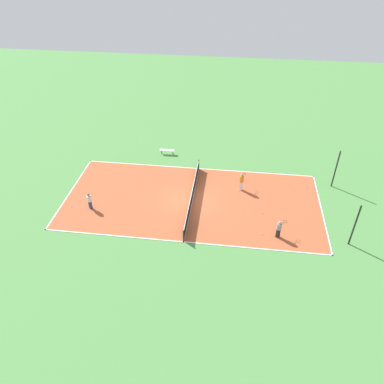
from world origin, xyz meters
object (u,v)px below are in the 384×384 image
Objects in this scene: tennis_net at (192,196)px; player_far_white at (89,200)px; tennis_ball_far_baseline at (262,213)px; tennis_ball_left_sideline at (262,234)px; bench at (167,151)px; player_baseline_gray at (279,228)px; player_center_orange at (242,180)px; fence_post_back_left at (336,169)px; fence_post_back_right at (355,226)px.

player_far_white is (2.04, -7.99, 0.31)m from tennis_net.
player_far_white is 21.38× the size of tennis_ball_far_baseline.
tennis_ball_far_baseline is (-2.48, 0.10, 0.00)m from tennis_ball_left_sideline.
bench is 14.85m from player_baseline_gray.
tennis_net is 4.51m from player_center_orange.
bench is at bearing 105.06° from player_far_white.
fence_post_back_left is (-4.55, 6.10, 1.70)m from tennis_ball_far_baseline.
fence_post_back_left is 7.25m from fence_post_back_right.
tennis_net reaches higher than tennis_ball_left_sideline.
player_center_orange is (-2.06, 3.98, 0.46)m from tennis_net.
player_center_orange is at bearing -163.00° from tennis_ball_left_sideline.
player_far_white is 21.38× the size of tennis_ball_left_sideline.
bench is at bearing -103.31° from fence_post_back_left.
fence_post_back_right is (5.69, 7.86, 0.77)m from player_center_orange.
bench is at bearing -131.68° from tennis_ball_far_baseline.
fence_post_back_right is at bearing 0.00° from fence_post_back_left.
player_baseline_gray is 21.95× the size of tennis_ball_left_sideline.
tennis_net is 144.00× the size of tennis_ball_far_baseline.
tennis_ball_far_baseline is (2.98, 1.77, -0.93)m from player_center_orange.
tennis_ball_left_sideline is at bearing -49.58° from bench.
tennis_ball_left_sideline is (10.64, 9.06, -0.33)m from bench.
fence_post_back_left reaches higher than bench.
bench is 13.98m from tennis_ball_left_sideline.
tennis_net is at bearing -107.02° from fence_post_back_right.
player_far_white is 20.65m from fence_post_back_left.
tennis_net is at bearing -121.04° from tennis_ball_left_sideline.
tennis_ball_left_sideline is at bearing 129.03° from player_baseline_gray.
fence_post_back_left reaches higher than tennis_ball_left_sideline.
player_far_white is 12.66m from player_center_orange.
tennis_net is at bearing -99.08° from tennis_ball_far_baseline.
tennis_net reaches higher than bench.
bench is 21.47× the size of tennis_ball_far_baseline.
player_center_orange reaches higher than tennis_net.
fence_post_back_right reaches higher than tennis_ball_far_baseline.
player_center_orange reaches higher than tennis_ball_far_baseline.
player_baseline_gray is (3.53, 6.81, 0.34)m from tennis_net.
player_baseline_gray is 1.03× the size of player_far_white.
player_far_white reaches higher than tennis_ball_far_baseline.
player_far_white is 13.73m from tennis_ball_left_sideline.
tennis_ball_left_sideline is 6.43m from fence_post_back_right.
player_baseline_gray is at bearing -135.77° from player_center_orange.
player_far_white reaches higher than tennis_net.
tennis_ball_far_baseline is (0.92, 5.75, -0.47)m from tennis_net.
fence_post_back_right reaches higher than tennis_ball_left_sideline.
bench is 10.35m from player_far_white.
bench is (-7.24, -3.41, -0.14)m from tennis_net.
player_far_white is 19.92m from fence_post_back_right.
player_center_orange is 8.06m from fence_post_back_left.
player_baseline_gray is 2.93m from tennis_ball_far_baseline.
fence_post_back_right is at bearing 66.05° from tennis_ball_far_baseline.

